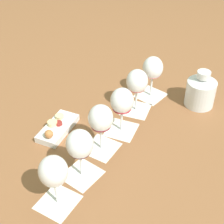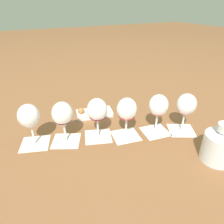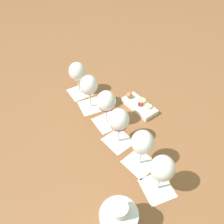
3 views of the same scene
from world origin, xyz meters
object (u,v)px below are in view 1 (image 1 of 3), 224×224
at_px(wine_glass_1, 137,83).
at_px(wine_glass_4, 80,146).
at_px(wine_glass_0, 153,70).
at_px(ceramic_vase, 201,91).
at_px(wine_glass_3, 101,120).
at_px(wine_glass_5, 54,174).
at_px(snack_dish, 57,128).
at_px(wine_glass_2, 122,103).

bearing_deg(wine_glass_1, wine_glass_4, -16.23).
distance_m(wine_glass_0, wine_glass_1, 0.12).
bearing_deg(ceramic_vase, wine_glass_3, -43.70).
xyz_separation_m(wine_glass_5, snack_dish, (-0.30, -0.11, -0.11)).
bearing_deg(wine_glass_3, wine_glass_5, -15.27).
distance_m(wine_glass_2, wine_glass_3, 0.12).
relative_size(wine_glass_0, wine_glass_5, 1.00).
height_order(wine_glass_2, snack_dish, wine_glass_2).
height_order(wine_glass_2, ceramic_vase, wine_glass_2).
height_order(wine_glass_1, wine_glass_4, same).
bearing_deg(ceramic_vase, wine_glass_1, -69.13).
xyz_separation_m(wine_glass_5, ceramic_vase, (-0.59, 0.39, -0.06)).
relative_size(wine_glass_2, wine_glass_3, 1.00).
distance_m(wine_glass_2, ceramic_vase, 0.36).
bearing_deg(snack_dish, wine_glass_5, 19.97).
distance_m(wine_glass_2, wine_glass_4, 0.25).
relative_size(wine_glass_2, wine_glass_4, 1.00).
xyz_separation_m(wine_glass_3, snack_dish, (-0.05, -0.18, -0.11)).
relative_size(wine_glass_0, snack_dish, 0.93).
relative_size(ceramic_vase, snack_dish, 0.80).
bearing_deg(wine_glass_2, ceramic_vase, 129.69).
bearing_deg(wine_glass_5, wine_glass_1, 163.39).
distance_m(wine_glass_1, wine_glass_4, 0.39).
bearing_deg(wine_glass_3, wine_glass_0, 160.76).
distance_m(wine_glass_0, ceramic_vase, 0.21).
relative_size(wine_glass_3, wine_glass_5, 1.00).
xyz_separation_m(wine_glass_4, wine_glass_5, (0.12, -0.04, -0.00)).
bearing_deg(wine_glass_4, snack_dish, -141.23).
height_order(wine_glass_0, snack_dish, wine_glass_0).
xyz_separation_m(wine_glass_2, wine_glass_5, (0.36, -0.12, -0.00)).
distance_m(wine_glass_0, wine_glass_5, 0.64).
distance_m(wine_glass_2, wine_glass_5, 0.38).
bearing_deg(snack_dish, wine_glass_4, 38.77).
height_order(wine_glass_1, wine_glass_3, same).
bearing_deg(wine_glass_4, wine_glass_0, 162.43).
bearing_deg(ceramic_vase, snack_dish, -60.47).
bearing_deg(wine_glass_5, ceramic_vase, 146.44).
xyz_separation_m(wine_glass_4, snack_dish, (-0.18, -0.15, -0.11)).
distance_m(wine_glass_1, snack_dish, 0.34).
distance_m(wine_glass_4, ceramic_vase, 0.59).
bearing_deg(wine_glass_5, wine_glass_0, 162.39).
bearing_deg(wine_glass_1, ceramic_vase, 110.87).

